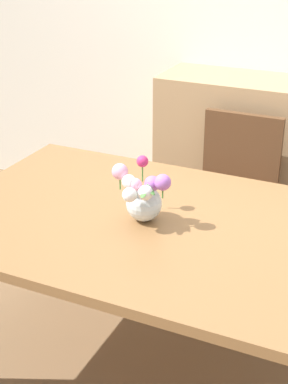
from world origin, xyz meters
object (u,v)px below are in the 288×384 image
Objects in this scene: chair_far at (234,188)px; dresser at (276,166)px; flower_vase at (143,196)px; dining_table at (153,237)px.

chair_far is 0.64× the size of dresser.
flower_vase reaches higher than chair_far.
dresser reaches higher than flower_vase.
dining_table is 1.35m from dresser.
dresser is 1.41m from flower_vase.
dresser is (0.13, 0.44, -0.02)m from chair_far.
chair_far is at bearing 85.41° from dining_table.
chair_far is 0.98m from flower_vase.
chair_far is at bearing -106.48° from dresser.
dresser reaches higher than dining_table.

